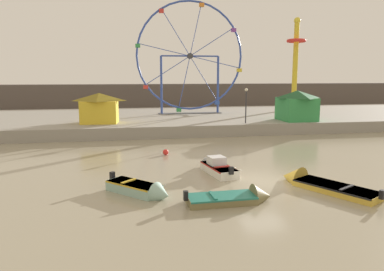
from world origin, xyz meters
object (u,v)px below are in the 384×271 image
ferris_wheel_blue_frame (190,58)px  promenade_lamp_near (246,100)px  motorboat_mustard_yellow (315,183)px  drop_tower_yellow_tower (295,64)px  carnival_booth_yellow_awning (99,107)px  motorboat_seafoam (142,189)px  mooring_buoy_orange (166,152)px  motorboat_white_red_stripe (215,166)px  motorboat_olive_wood (238,198)px  carnival_booth_green_kiosk (297,105)px

ferris_wheel_blue_frame → promenade_lamp_near: size_ratio=3.89×
motorboat_mustard_yellow → ferris_wheel_blue_frame: (-2.01, 27.74, 7.85)m
drop_tower_yellow_tower → carnival_booth_yellow_awning: drop_tower_yellow_tower is taller
motorboat_seafoam → mooring_buoy_orange: (2.19, 9.12, -0.07)m
carnival_booth_yellow_awning → mooring_buoy_orange: carnival_booth_yellow_awning is taller
ferris_wheel_blue_frame → promenade_lamp_near: ferris_wheel_blue_frame is taller
ferris_wheel_blue_frame → promenade_lamp_near: bearing=-68.9°
motorboat_white_red_stripe → drop_tower_yellow_tower: 33.09m
motorboat_seafoam → carnival_booth_yellow_awning: (-3.30, 20.08, 2.45)m
motorboat_mustard_yellow → mooring_buoy_orange: bearing=7.9°
motorboat_mustard_yellow → promenade_lamp_near: 18.01m
motorboat_olive_wood → ferris_wheel_blue_frame: ferris_wheel_blue_frame is taller
motorboat_olive_wood → promenade_lamp_near: (6.76, 19.18, 3.29)m
mooring_buoy_orange → carnival_booth_green_kiosk: bearing=31.8°
carnival_booth_yellow_awning → motorboat_olive_wood: bearing=-65.3°
motorboat_mustard_yellow → ferris_wheel_blue_frame: 28.90m
ferris_wheel_blue_frame → drop_tower_yellow_tower: size_ratio=1.09×
motorboat_white_red_stripe → drop_tower_yellow_tower: bearing=-44.3°
carnival_booth_green_kiosk → mooring_buoy_orange: (-15.15, -9.40, -2.60)m
motorboat_seafoam → motorboat_olive_wood: 4.86m
carnival_booth_green_kiosk → promenade_lamp_near: promenade_lamp_near is taller
motorboat_seafoam → carnival_booth_yellow_awning: carnival_booth_yellow_awning is taller
drop_tower_yellow_tower → carnival_booth_green_kiosk: 14.01m
motorboat_white_red_stripe → motorboat_seafoam: bearing=118.2°
drop_tower_yellow_tower → promenade_lamp_near: (-11.52, -13.28, -3.96)m
motorboat_seafoam → carnival_booth_yellow_awning: 20.49m
motorboat_olive_wood → mooring_buoy_orange: (-2.29, 11.01, 0.01)m
carnival_booth_yellow_awning → promenade_lamp_near: bearing=-5.7°
ferris_wheel_blue_frame → motorboat_seafoam: bearing=-104.9°
carnival_booth_yellow_awning → mooring_buoy_orange: 12.51m
motorboat_olive_wood → carnival_booth_green_kiosk: bearing=56.5°
promenade_lamp_near → mooring_buoy_orange: size_ratio=8.04×
motorboat_white_red_stripe → carnival_booth_green_kiosk: carnival_booth_green_kiosk is taller
drop_tower_yellow_tower → mooring_buoy_orange: bearing=-133.8°
motorboat_olive_wood → carnival_booth_yellow_awning: 23.44m
motorboat_white_red_stripe → carnival_booth_yellow_awning: size_ratio=1.01×
ferris_wheel_blue_frame → drop_tower_yellow_tower: ferris_wheel_blue_frame is taller
ferris_wheel_blue_frame → motorboat_white_red_stripe: bearing=-96.3°
motorboat_olive_wood → promenade_lamp_near: promenade_lamp_near is taller
motorboat_seafoam → ferris_wheel_blue_frame: (7.32, 27.43, 7.76)m
motorboat_mustard_yellow → motorboat_olive_wood: motorboat_mustard_yellow is taller
motorboat_olive_wood → carnival_booth_green_kiosk: 24.26m
motorboat_mustard_yellow → carnival_booth_green_kiosk: 20.63m
motorboat_mustard_yellow → ferris_wheel_blue_frame: bearing=-25.1°
carnival_booth_yellow_awning → mooring_buoy_orange: bearing=-58.2°
ferris_wheel_blue_frame → carnival_booth_yellow_awning: size_ratio=3.31×
motorboat_seafoam → motorboat_mustard_yellow: 9.33m
carnival_booth_yellow_awning → promenade_lamp_near: 14.82m
motorboat_olive_wood → carnival_booth_green_kiosk: size_ratio=1.11×
motorboat_mustard_yellow → drop_tower_yellow_tower: (13.43, 30.88, 7.26)m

